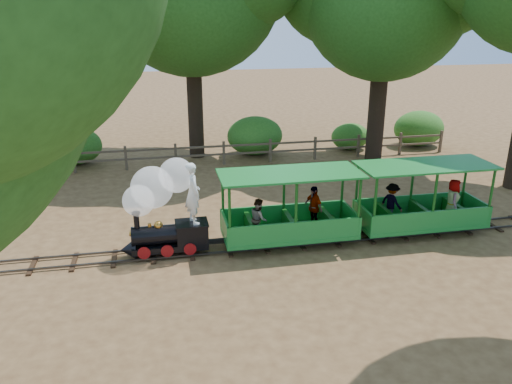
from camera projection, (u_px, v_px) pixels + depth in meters
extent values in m
plane|color=olive|center=(299.00, 243.00, 13.89)|extent=(90.00, 90.00, 0.00)
cube|color=#3F3D3A|center=(303.00, 245.00, 13.59)|extent=(22.00, 0.05, 0.05)
cube|color=#3F3D3A|center=(297.00, 236.00, 14.14)|extent=(22.00, 0.05, 0.05)
cube|color=#382314|center=(300.00, 242.00, 13.88)|extent=(0.12, 1.00, 0.05)
cube|color=#382314|center=(114.00, 258.00, 12.95)|extent=(0.12, 1.00, 0.05)
cube|color=#382314|center=(461.00, 228.00, 14.82)|extent=(0.12, 1.00, 0.05)
cube|color=black|center=(170.00, 245.00, 13.14)|extent=(1.98, 0.63, 0.16)
cylinder|color=black|center=(157.00, 235.00, 12.97)|extent=(1.26, 0.50, 0.50)
cylinder|color=black|center=(136.00, 220.00, 12.73)|extent=(0.14, 0.14, 0.40)
sphere|color=#C6882F|center=(158.00, 225.00, 12.89)|extent=(0.23, 0.23, 0.23)
cylinder|color=#C6882F|center=(149.00, 225.00, 12.84)|extent=(0.09, 0.09, 0.09)
cube|color=black|center=(192.00, 232.00, 13.14)|extent=(0.81, 0.63, 0.50)
cube|color=black|center=(192.00, 223.00, 13.05)|extent=(0.86, 0.68, 0.04)
cone|color=black|center=(128.00, 250.00, 12.95)|extent=(0.41, 0.58, 0.58)
cylinder|color=#C6882F|center=(131.00, 234.00, 12.82)|extent=(0.09, 0.13, 0.13)
cylinder|color=maroon|center=(144.00, 253.00, 12.72)|extent=(0.32, 0.05, 0.32)
cylinder|color=maroon|center=(144.00, 242.00, 13.32)|extent=(0.32, 0.05, 0.32)
cylinder|color=maroon|center=(167.00, 251.00, 12.83)|extent=(0.32, 0.05, 0.32)
cylinder|color=maroon|center=(166.00, 240.00, 13.42)|extent=(0.32, 0.05, 0.32)
cylinder|color=maroon|center=(190.00, 249.00, 12.94)|extent=(0.32, 0.05, 0.32)
cylinder|color=maroon|center=(188.00, 239.00, 13.53)|extent=(0.32, 0.05, 0.32)
sphere|color=white|center=(139.00, 201.00, 12.62)|extent=(0.81, 0.81, 0.81)
sphere|color=white|center=(152.00, 187.00, 12.62)|extent=(1.08, 1.08, 1.08)
sphere|color=white|center=(177.00, 175.00, 12.69)|extent=(0.90, 0.90, 0.90)
imported|color=white|center=(193.00, 193.00, 12.76)|extent=(0.54, 0.68, 1.63)
cube|color=#1C812F|center=(289.00, 233.00, 13.72)|extent=(3.63, 1.39, 0.11)
cube|color=#135416|center=(289.00, 237.00, 13.76)|extent=(3.27, 0.53, 0.15)
cube|color=#1C812F|center=(296.00, 232.00, 13.01)|extent=(3.63, 0.06, 0.53)
cube|color=#1C812F|center=(283.00, 213.00, 14.21)|extent=(3.63, 0.06, 0.53)
cube|color=#1C812F|center=(290.00, 174.00, 13.14)|extent=(3.79, 1.55, 0.05)
cylinder|color=#135416|center=(230.00, 218.00, 12.53)|extent=(0.07, 0.07, 1.71)
cylinder|color=#135416|center=(223.00, 200.00, 13.69)|extent=(0.07, 0.07, 1.71)
cylinder|color=#135416|center=(359.00, 208.00, 13.17)|extent=(0.07, 0.07, 1.71)
cylinder|color=#135416|center=(342.00, 192.00, 14.33)|extent=(0.07, 0.07, 1.71)
cube|color=#135416|center=(250.00, 227.00, 13.43)|extent=(0.13, 1.17, 0.43)
cube|color=#135416|center=(289.00, 224.00, 13.63)|extent=(0.13, 1.17, 0.43)
cube|color=#135416|center=(327.00, 221.00, 13.83)|extent=(0.13, 1.17, 0.43)
cylinder|color=black|center=(250.00, 245.00, 13.20)|extent=(0.30, 0.06, 0.30)
cylinder|color=black|center=(245.00, 234.00, 13.87)|extent=(0.30, 0.06, 0.30)
cylinder|color=black|center=(333.00, 238.00, 13.63)|extent=(0.30, 0.06, 0.30)
cylinder|color=black|center=(325.00, 227.00, 14.30)|extent=(0.30, 0.06, 0.30)
imported|color=gray|center=(259.00, 218.00, 13.13)|extent=(0.43, 0.54, 1.09)
imported|color=gray|center=(313.00, 207.00, 13.75)|extent=(0.53, 0.77, 1.21)
cube|color=#1C812F|center=(419.00, 222.00, 14.45)|extent=(3.63, 1.39, 0.11)
cube|color=#135416|center=(419.00, 226.00, 14.49)|extent=(3.27, 0.53, 0.15)
cube|color=#1C812F|center=(432.00, 220.00, 13.74)|extent=(3.63, 0.06, 0.53)
cube|color=#1C812F|center=(409.00, 203.00, 14.94)|extent=(3.63, 0.06, 0.53)
cube|color=#1C812F|center=(426.00, 165.00, 13.87)|extent=(3.79, 1.55, 0.05)
cylinder|color=#135416|center=(375.00, 206.00, 13.26)|extent=(0.07, 0.07, 1.71)
cylinder|color=#135416|center=(357.00, 191.00, 14.42)|extent=(0.07, 0.07, 1.71)
cylinder|color=#135416|center=(491.00, 197.00, 13.90)|extent=(0.07, 0.07, 1.71)
cylinder|color=#135416|center=(464.00, 183.00, 15.06)|extent=(0.07, 0.07, 1.71)
cube|color=#135416|center=(385.00, 216.00, 14.16)|extent=(0.13, 1.17, 0.43)
cube|color=#135416|center=(420.00, 213.00, 14.36)|extent=(0.13, 1.17, 0.43)
cube|color=#135416|center=(454.00, 210.00, 14.56)|extent=(0.13, 1.17, 0.43)
cylinder|color=black|center=(387.00, 233.00, 13.93)|extent=(0.30, 0.06, 0.30)
cylinder|color=black|center=(376.00, 223.00, 14.60)|extent=(0.30, 0.06, 0.30)
cylinder|color=black|center=(462.00, 226.00, 14.36)|extent=(0.30, 0.06, 0.30)
cylinder|color=black|center=(448.00, 217.00, 15.03)|extent=(0.30, 0.06, 0.30)
imported|color=gray|center=(392.00, 202.00, 14.28)|extent=(0.66, 0.82, 1.10)
imported|color=gray|center=(453.00, 200.00, 14.22)|extent=(0.59, 0.71, 1.23)
cylinder|color=#2D2116|center=(16.00, 145.00, 17.26)|extent=(0.70, 0.70, 3.45)
cylinder|color=#2D2116|center=(3.00, 65.00, 16.34)|extent=(0.52, 0.53, 1.97)
cylinder|color=#2D2116|center=(196.00, 113.00, 21.62)|extent=(0.66, 0.66, 3.89)
cylinder|color=#2D2116|center=(192.00, 39.00, 20.59)|extent=(0.50, 0.50, 2.23)
cylinder|color=#2D2116|center=(376.00, 118.00, 21.22)|extent=(0.72, 0.72, 3.62)
cylinder|color=#2D2116|center=(382.00, 49.00, 20.26)|extent=(0.54, 0.54, 2.07)
cube|color=brown|center=(20.00, 164.00, 19.42)|extent=(0.10, 0.10, 1.00)
cube|color=brown|center=(74.00, 161.00, 19.80)|extent=(0.10, 0.10, 1.00)
cube|color=brown|center=(126.00, 158.00, 20.17)|extent=(0.10, 0.10, 1.00)
cube|color=brown|center=(176.00, 156.00, 20.54)|extent=(0.10, 0.10, 1.00)
cube|color=brown|center=(224.00, 153.00, 20.92)|extent=(0.10, 0.10, 1.00)
cube|color=brown|center=(270.00, 151.00, 21.29)|extent=(0.10, 0.10, 1.00)
cube|color=brown|center=(315.00, 148.00, 21.66)|extent=(0.10, 0.10, 1.00)
cube|color=brown|center=(358.00, 146.00, 22.03)|extent=(0.10, 0.10, 1.00)
cube|color=brown|center=(400.00, 144.00, 22.41)|extent=(0.10, 0.10, 1.00)
cube|color=brown|center=(441.00, 142.00, 22.78)|extent=(0.10, 0.10, 1.00)
cube|color=brown|center=(247.00, 145.00, 21.00)|extent=(18.00, 0.06, 0.08)
cube|color=brown|center=(247.00, 153.00, 21.12)|extent=(18.00, 0.06, 0.08)
ellipsoid|color=#2D6B1E|center=(74.00, 146.00, 20.87)|extent=(2.28, 1.75, 1.58)
ellipsoid|color=#2D6B1E|center=(255.00, 136.00, 22.29)|extent=(2.50, 1.92, 1.73)
ellipsoid|color=#2D6B1E|center=(350.00, 136.00, 23.22)|extent=(1.78, 1.37, 1.23)
ellipsoid|color=#2D6B1E|center=(419.00, 128.00, 23.78)|extent=(2.43, 1.87, 1.68)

